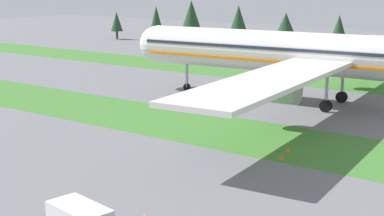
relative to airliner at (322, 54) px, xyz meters
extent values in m
cube|color=#3D752D|center=(-4.29, -20.40, -7.46)|extent=(320.00, 14.23, 0.01)
cube|color=#3D752D|center=(-4.29, 20.06, -7.46)|extent=(320.00, 14.23, 0.01)
cylinder|color=silver|center=(-2.04, -0.17, -0.01)|extent=(52.84, 10.45, 6.08)
sphere|color=silver|center=(-28.21, -2.36, -0.01)|extent=(5.96, 5.96, 5.96)
cube|color=orange|center=(-2.04, -0.17, -1.08)|extent=(51.58, 10.46, 0.36)
cube|color=#283342|center=(-5.23, -0.44, 0.75)|extent=(46.47, 9.97, 0.44)
cube|color=silver|center=(2.87, -20.49, -0.62)|extent=(11.24, 35.80, 0.55)
cylinder|color=#A3A3A8|center=(1.19, -15.33, -2.62)|extent=(5.39, 3.76, 3.35)
cube|color=silver|center=(-0.58, 20.68, -0.62)|extent=(11.24, 35.80, 0.55)
cylinder|color=#A3A3A8|center=(-1.38, 15.31, -2.62)|extent=(5.39, 3.76, 3.35)
cylinder|color=#A3A3A8|center=(-22.47, -1.88, -3.89)|extent=(0.44, 0.44, 5.94)
cylinder|color=black|center=(-22.47, -1.88, -6.86)|extent=(1.23, 0.52, 1.20)
cylinder|color=#A3A3A8|center=(2.45, -3.46, -3.77)|extent=(0.44, 0.44, 5.69)
cylinder|color=black|center=(2.45, -3.46, -6.61)|extent=(1.74, 0.73, 1.70)
cylinder|color=#A3A3A8|center=(1.84, 3.82, -3.77)|extent=(0.44, 0.44, 5.69)
cylinder|color=black|center=(1.84, 3.82, -6.61)|extent=(1.74, 0.73, 1.70)
cylinder|color=black|center=(1.21, -49.29, -7.04)|extent=(0.18, 0.18, 0.85)
cylinder|color=black|center=(1.13, -49.09, -7.04)|extent=(0.18, 0.18, 0.85)
cylinder|color=orange|center=(1.17, -49.19, -6.30)|extent=(0.36, 0.36, 0.62)
sphere|color=tan|center=(1.17, -49.19, -5.84)|extent=(0.24, 0.24, 0.24)
cylinder|color=orange|center=(1.26, -49.40, -6.34)|extent=(0.10, 0.10, 0.58)
cylinder|color=orange|center=(1.09, -48.98, -6.34)|extent=(0.10, 0.10, 0.58)
sphere|color=tan|center=(8.22, -48.50, -5.84)|extent=(0.24, 0.24, 0.24)
cone|color=orange|center=(6.83, -23.60, -7.16)|extent=(0.44, 0.44, 0.61)
cone|color=orange|center=(7.60, -26.54, -7.16)|extent=(0.44, 0.44, 0.60)
cylinder|color=#4C3823|center=(-90.97, 54.57, -6.20)|extent=(0.70, 0.70, 2.54)
cone|color=#1E4223|center=(-90.97, 54.57, -1.98)|extent=(3.67, 3.67, 5.90)
cylinder|color=#4C3823|center=(-75.12, 54.52, -5.79)|extent=(0.70, 0.70, 3.34)
cone|color=#1E4223|center=(-75.12, 54.52, -0.49)|extent=(3.81, 3.81, 7.26)
cylinder|color=#4C3823|center=(-62.17, 54.15, -5.62)|extent=(0.70, 0.70, 3.70)
cone|color=#1E4223|center=(-62.17, 54.15, 0.65)|extent=(5.95, 5.95, 8.84)
cylinder|color=#4C3823|center=(-45.92, 52.64, -5.71)|extent=(0.70, 0.70, 3.51)
cone|color=#1E4223|center=(-45.92, 52.64, 0.06)|extent=(5.36, 5.36, 8.05)
cylinder|color=#4C3823|center=(-33.90, 55.85, -5.57)|extent=(0.70, 0.70, 3.79)
cone|color=#1E4223|center=(-33.90, 55.85, -0.63)|extent=(5.45, 5.45, 6.09)
cylinder|color=#4C3823|center=(-18.56, 52.84, -5.71)|extent=(0.70, 0.70, 3.51)
cone|color=#1E4223|center=(-18.56, 52.84, -0.71)|extent=(4.22, 4.22, 6.49)
camera|label=1|loc=(32.91, -77.06, 10.22)|focal=53.93mm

